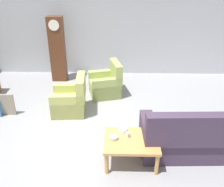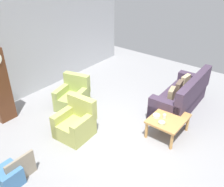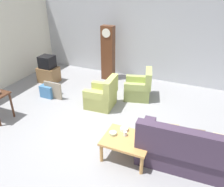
{
  "view_description": "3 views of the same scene",
  "coord_description": "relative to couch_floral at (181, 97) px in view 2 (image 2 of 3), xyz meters",
  "views": [
    {
      "loc": [
        0.6,
        -4.29,
        3.21
      ],
      "look_at": [
        0.47,
        0.65,
        0.68
      ],
      "focal_mm": 40.56,
      "sensor_mm": 36.0,
      "label": 1
    },
    {
      "loc": [
        -3.7,
        -2.61,
        3.84
      ],
      "look_at": [
        0.44,
        0.67,
        0.82
      ],
      "focal_mm": 39.69,
      "sensor_mm": 36.0,
      "label": 2
    },
    {
      "loc": [
        2.02,
        -4.17,
        3.39
      ],
      "look_at": [
        -0.05,
        0.62,
        0.69
      ],
      "focal_mm": 36.29,
      "sensor_mm": 36.0,
      "label": 3
    }
  ],
  "objects": [
    {
      "name": "cup_blue_rimmed",
      "position": [
        -1.32,
        -0.16,
        0.16
      ],
      "size": [
        0.07,
        0.07,
        0.1
      ],
      "primitive_type": "cylinder",
      "color": "silver",
      "rests_on": "coffee_table_wood"
    },
    {
      "name": "armchair_olive_near",
      "position": [
        -2.63,
        1.47,
        -0.05
      ],
      "size": [
        0.84,
        0.81,
        0.92
      ],
      "color": "tan",
      "rests_on": "ground_plane"
    },
    {
      "name": "garage_door_wall",
      "position": [
        -2.1,
        4.07,
        1.24
      ],
      "size": [
        8.4,
        0.16,
        3.2
      ],
      "primitive_type": "cube",
      "color": "#ADAFB5",
      "rests_on": "ground_plane"
    },
    {
      "name": "bowl_shallow_green",
      "position": [
        -1.57,
        -0.22,
        0.14
      ],
      "size": [
        0.16,
        0.16,
        0.06
      ],
      "primitive_type": "cylinder",
      "color": "#B2C69E",
      "rests_on": "coffee_table_wood"
    },
    {
      "name": "armchair_olive_far",
      "position": [
        -1.82,
        2.41,
        -0.05
      ],
      "size": [
        0.96,
        0.94,
        0.92
      ],
      "color": "#9EAD5D",
      "rests_on": "ground_plane"
    },
    {
      "name": "storage_box_blue",
      "position": [
        -4.46,
        1.39,
        -0.16
      ],
      "size": [
        0.42,
        0.43,
        0.38
      ],
      "primitive_type": "cube",
      "color": "teal",
      "rests_on": "ground_plane"
    },
    {
      "name": "coffee_table_wood",
      "position": [
        -1.25,
        -0.24,
        0.05
      ],
      "size": [
        0.96,
        0.76,
        0.47
      ],
      "color": "tan",
      "rests_on": "ground_plane"
    },
    {
      "name": "bowl_white_stacked",
      "position": [
        -1.4,
        0.01,
        0.15
      ],
      "size": [
        0.17,
        0.17,
        0.06
      ],
      "primitive_type": "cylinder",
      "color": "white",
      "rests_on": "coffee_table_wood"
    },
    {
      "name": "cup_white_porcelain",
      "position": [
        -0.99,
        -0.08,
        0.16
      ],
      "size": [
        0.09,
        0.09,
        0.09
      ],
      "primitive_type": "cylinder",
      "color": "white",
      "rests_on": "coffee_table_wood"
    },
    {
      "name": "ground_plane",
      "position": [
        -2.1,
        0.47,
        -0.36
      ],
      "size": [
        10.4,
        10.4,
        0.0
      ],
      "primitive_type": "plane",
      "color": "gray"
    },
    {
      "name": "couch_floral",
      "position": [
        0.0,
        0.0,
        0.0
      ],
      "size": [
        2.13,
        0.96,
        1.04
      ],
      "color": "#423347",
      "rests_on": "ground_plane"
    },
    {
      "name": "framed_picture_leaning",
      "position": [
        -4.23,
        1.3,
        -0.09
      ],
      "size": [
        0.6,
        0.05,
        0.54
      ],
      "primitive_type": "cube",
      "color": "gray",
      "rests_on": "ground_plane"
    }
  ]
}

